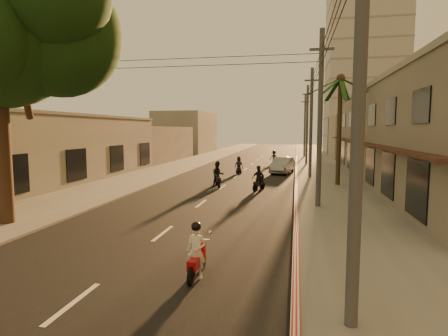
{
  "coord_description": "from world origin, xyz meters",
  "views": [
    {
      "loc": [
        5.05,
        -11.53,
        4.05
      ],
      "look_at": [
        1.37,
        7.49,
        2.05
      ],
      "focal_mm": 30.0,
      "sensor_mm": 36.0,
      "label": 1
    }
  ],
  "objects_px": {
    "scooter_mid_b": "(259,179)",
    "scooter_far_a": "(239,166)",
    "scooter_far_b": "(274,158)",
    "scooter_red": "(197,253)",
    "scooter_mid_a": "(218,175)",
    "parked_car": "(282,165)",
    "palm_tree": "(341,85)",
    "broadleaf_tree": "(5,20)"
  },
  "relations": [
    {
      "from": "scooter_mid_a",
      "to": "parked_car",
      "type": "height_order",
      "value": "scooter_mid_a"
    },
    {
      "from": "scooter_mid_a",
      "to": "broadleaf_tree",
      "type": "bearing_deg",
      "value": -137.88
    },
    {
      "from": "palm_tree",
      "to": "parked_car",
      "type": "distance_m",
      "value": 10.6
    },
    {
      "from": "scooter_far_b",
      "to": "scooter_mid_a",
      "type": "bearing_deg",
      "value": -103.82
    },
    {
      "from": "broadleaf_tree",
      "to": "scooter_red",
      "type": "bearing_deg",
      "value": -24.48
    },
    {
      "from": "broadleaf_tree",
      "to": "scooter_far_a",
      "type": "distance_m",
      "value": 22.1
    },
    {
      "from": "scooter_mid_b",
      "to": "scooter_far_a",
      "type": "height_order",
      "value": "scooter_mid_b"
    },
    {
      "from": "broadleaf_tree",
      "to": "scooter_red",
      "type": "height_order",
      "value": "broadleaf_tree"
    },
    {
      "from": "palm_tree",
      "to": "scooter_mid_b",
      "type": "distance_m",
      "value": 8.87
    },
    {
      "from": "broadleaf_tree",
      "to": "palm_tree",
      "type": "bearing_deg",
      "value": 43.48
    },
    {
      "from": "scooter_red",
      "to": "scooter_mid_a",
      "type": "distance_m",
      "value": 16.15
    },
    {
      "from": "scooter_red",
      "to": "parked_car",
      "type": "height_order",
      "value": "scooter_red"
    },
    {
      "from": "palm_tree",
      "to": "scooter_mid_a",
      "type": "xyz_separation_m",
      "value": [
        -8.32,
        -2.06,
        -6.3
      ]
    },
    {
      "from": "scooter_red",
      "to": "scooter_mid_b",
      "type": "xyz_separation_m",
      "value": [
        0.2,
        14.92,
        0.08
      ]
    },
    {
      "from": "scooter_far_b",
      "to": "scooter_red",
      "type": "bearing_deg",
      "value": -95.14
    },
    {
      "from": "palm_tree",
      "to": "scooter_red",
      "type": "xyz_separation_m",
      "value": [
        -5.56,
        -17.98,
        -6.46
      ]
    },
    {
      "from": "scooter_mid_b",
      "to": "scooter_far_a",
      "type": "relative_size",
      "value": 1.01
    },
    {
      "from": "scooter_red",
      "to": "scooter_mid_b",
      "type": "height_order",
      "value": "scooter_mid_b"
    },
    {
      "from": "scooter_mid_b",
      "to": "scooter_far_a",
      "type": "bearing_deg",
      "value": 126.42
    },
    {
      "from": "scooter_red",
      "to": "scooter_far_a",
      "type": "xyz_separation_m",
      "value": [
        -2.47,
        23.76,
        0.05
      ]
    },
    {
      "from": "scooter_mid_a",
      "to": "scooter_red",
      "type": "bearing_deg",
      "value": -99.96
    },
    {
      "from": "scooter_mid_b",
      "to": "scooter_mid_a",
      "type": "bearing_deg",
      "value": -178.93
    },
    {
      "from": "palm_tree",
      "to": "scooter_mid_b",
      "type": "bearing_deg",
      "value": -150.31
    },
    {
      "from": "parked_car",
      "to": "scooter_red",
      "type": "bearing_deg",
      "value": -83.64
    },
    {
      "from": "scooter_mid_b",
      "to": "parked_car",
      "type": "bearing_deg",
      "value": 103.08
    },
    {
      "from": "scooter_far_a",
      "to": "parked_car",
      "type": "xyz_separation_m",
      "value": [
        3.86,
        1.56,
        -0.01
      ]
    },
    {
      "from": "palm_tree",
      "to": "broadleaf_tree",
      "type": "bearing_deg",
      "value": -136.52
    },
    {
      "from": "broadleaf_tree",
      "to": "scooter_red",
      "type": "relative_size",
      "value": 7.49
    },
    {
      "from": "broadleaf_tree",
      "to": "scooter_mid_b",
      "type": "distance_m",
      "value": 16.17
    },
    {
      "from": "scooter_mid_a",
      "to": "scooter_far_b",
      "type": "distance_m",
      "value": 18.56
    },
    {
      "from": "scooter_red",
      "to": "scooter_mid_a",
      "type": "xyz_separation_m",
      "value": [
        -2.76,
        15.91,
        0.16
      ]
    },
    {
      "from": "scooter_red",
      "to": "scooter_mid_a",
      "type": "height_order",
      "value": "scooter_mid_a"
    },
    {
      "from": "broadleaf_tree",
      "to": "scooter_mid_b",
      "type": "bearing_deg",
      "value": 49.41
    },
    {
      "from": "broadleaf_tree",
      "to": "scooter_mid_a",
      "type": "bearing_deg",
      "value": 61.91
    },
    {
      "from": "palm_tree",
      "to": "scooter_mid_b",
      "type": "relative_size",
      "value": 4.83
    },
    {
      "from": "scooter_mid_b",
      "to": "scooter_red",
      "type": "bearing_deg",
      "value": -71.17
    },
    {
      "from": "palm_tree",
      "to": "scooter_mid_a",
      "type": "bearing_deg",
      "value": -166.08
    },
    {
      "from": "scooter_red",
      "to": "scooter_far_b",
      "type": "bearing_deg",
      "value": 90.98
    },
    {
      "from": "palm_tree",
      "to": "scooter_far_b",
      "type": "bearing_deg",
      "value": 108.58
    },
    {
      "from": "palm_tree",
      "to": "scooter_mid_a",
      "type": "distance_m",
      "value": 10.64
    },
    {
      "from": "broadleaf_tree",
      "to": "scooter_mid_b",
      "type": "relative_size",
      "value": 7.13
    },
    {
      "from": "scooter_red",
      "to": "parked_car",
      "type": "relative_size",
      "value": 0.34
    }
  ]
}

